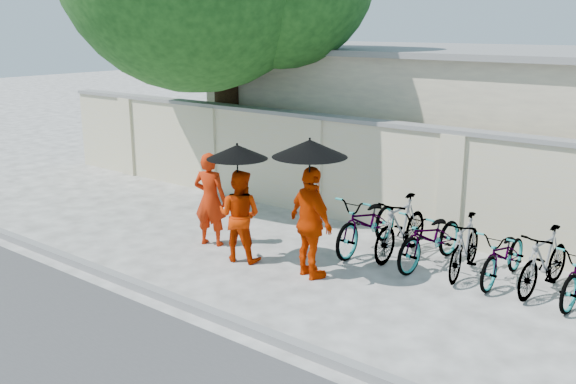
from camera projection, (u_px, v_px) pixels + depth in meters
The scene contains 15 objects.
ground at pixel (251, 268), 10.41m from camera, with size 80.00×80.00×0.00m, color silver.
kerb at pixel (171, 299), 9.11m from camera, with size 40.00×0.16×0.12m, color gray.
compound_wall at pixel (404, 181), 11.97m from camera, with size 20.00×0.30×2.00m, color beige.
building_behind at pixel (530, 129), 14.10m from camera, with size 14.00×6.00×3.20m, color beige.
monk_left at pixel (210, 199), 11.33m from camera, with size 0.61×0.40×1.68m, color #B82205.
monk_center at pixel (240, 215), 10.59m from camera, with size 0.75×0.59×1.55m, color #BC2700.
parasol_center at pixel (237, 152), 10.23m from camera, with size 0.99×0.99×1.10m.
monk_right at pixel (311, 223), 9.83m from camera, with size 1.04×0.43×1.77m, color #CB2F00.
parasol_right at pixel (310, 148), 9.46m from camera, with size 1.13×1.13×1.19m.
bike_0 at pixel (368, 222), 11.11m from camera, with size 0.68×1.94×1.02m, color #93939A.
bike_1 at pixel (401, 227), 10.82m from camera, with size 0.49×1.74×1.04m, color #93939A.
bike_2 at pixel (431, 237), 10.42m from camera, with size 0.64×1.82×0.96m, color #93939A.
bike_3 at pixel (465, 246), 10.04m from camera, with size 0.45×1.58×0.95m, color #93939A.
bike_4 at pixel (504, 255), 9.76m from camera, with size 0.57×1.63×0.86m, color #93939A.
bike_5 at pixel (544, 261), 9.38m from camera, with size 0.45×1.61×0.96m, color #93939A.
Camera 1 is at (6.54, -7.26, 3.83)m, focal length 40.00 mm.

